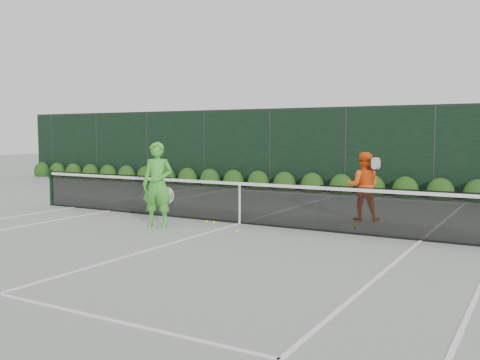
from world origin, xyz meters
The scene contains 8 objects.
ground centered at (0.00, 0.00, 0.00)m, with size 80.00×80.00×0.00m, color gray.
tennis_net centered at (-0.02, 0.00, 0.53)m, with size 12.90×0.10×1.07m.
player_woman centered at (-1.41, -1.27, 0.96)m, with size 0.82×0.67×1.93m.
player_man centered at (2.36, 1.93, 0.83)m, with size 0.97×0.82×1.67m.
court_lines centered at (0.00, 0.00, 0.01)m, with size 11.03×23.83×0.01m.
windscreen_fence centered at (0.00, -2.71, 1.51)m, with size 32.00×21.07×3.06m.
hedge_row centered at (0.00, 7.15, 0.23)m, with size 31.66×0.65×0.94m.
tennis_balls centered at (0.87, -0.01, 0.03)m, with size 3.36×2.11×0.07m.
Camera 1 is at (6.20, -10.78, 2.12)m, focal length 40.00 mm.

